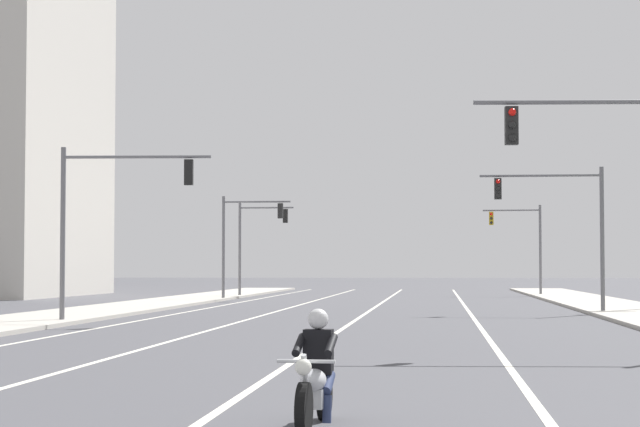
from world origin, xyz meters
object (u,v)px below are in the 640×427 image
Objects in this scene: traffic_signal_far_left at (255,236)px; traffic_signal_mid_left at (242,232)px; motorcycle_with_rider at (315,380)px; traffic_signal_near_left at (106,206)px; traffic_signal_mid_right at (566,216)px; traffic_signal_far_right at (524,237)px.

traffic_signal_mid_left is at bearing -87.14° from traffic_signal_far_left.
motorcycle_with_rider is 0.35× the size of traffic_signal_near_left.
traffic_signal_near_left is 28.61m from traffic_signal_mid_left.
traffic_signal_mid_right reaches higher than motorcycle_with_rider.
traffic_signal_far_left is (-10.33, 61.14, 3.43)m from motorcycle_with_rider.
motorcycle_with_rider is at bearing -79.55° from traffic_signal_mid_left.
traffic_signal_far_right is (17.45, 11.98, -0.01)m from traffic_signal_mid_left.
motorcycle_with_rider is at bearing -96.44° from traffic_signal_far_right.
traffic_signal_mid_right is 25.18m from traffic_signal_mid_left.
traffic_signal_mid_right and traffic_signal_mid_left have the same top height.
traffic_signal_near_left and traffic_signal_far_left have the same top height.
traffic_signal_mid_left and traffic_signal_far_left have the same top height.
motorcycle_with_rider is at bearing -101.09° from traffic_signal_mid_right.
motorcycle_with_rider is 55.17m from traffic_signal_mid_left.
traffic_signal_near_left and traffic_signal_mid_left have the same top height.
traffic_signal_mid_right is 30.60m from traffic_signal_far_right.
traffic_signal_mid_right is at bearing 30.42° from traffic_signal_near_left.
traffic_signal_near_left is at bearing -149.58° from traffic_signal_mid_right.
motorcycle_with_rider is at bearing -68.53° from traffic_signal_near_left.
traffic_signal_near_left is at bearing 111.47° from motorcycle_with_rider.
traffic_signal_mid_left is at bearing 89.88° from traffic_signal_near_left.
traffic_signal_mid_right is (17.01, 9.99, -0.01)m from traffic_signal_near_left.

